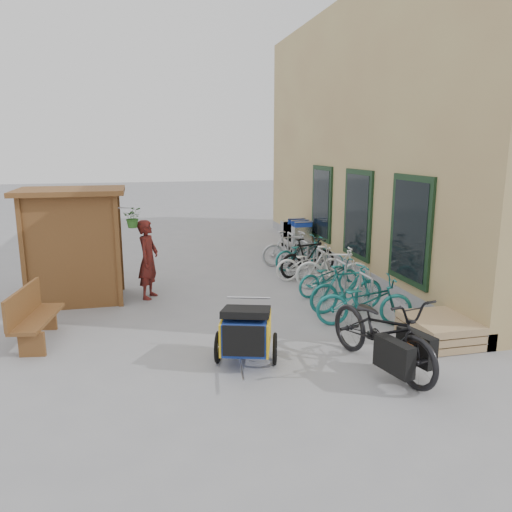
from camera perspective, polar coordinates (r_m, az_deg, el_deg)
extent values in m
plane|color=gray|center=(9.24, -0.85, -8.18)|extent=(80.00, 80.00, 0.00)
cube|color=tan|center=(15.42, 19.95, 12.61)|extent=(6.00, 13.00, 7.00)
cube|color=gray|center=(14.38, 9.18, -0.20)|extent=(0.18, 13.00, 0.30)
cube|color=black|center=(10.55, 17.23, 2.86)|extent=(0.06, 1.50, 2.20)
cube|color=black|center=(10.53, 17.09, 2.85)|extent=(0.02, 1.25, 1.95)
cube|color=black|center=(12.74, 11.53, 4.71)|extent=(0.06, 1.50, 2.20)
cube|color=black|center=(12.72, 11.41, 4.71)|extent=(0.02, 1.25, 1.95)
cube|color=black|center=(15.02, 7.52, 5.99)|extent=(0.06, 1.50, 2.20)
cube|color=black|center=(15.01, 7.41, 5.99)|extent=(0.02, 1.25, 1.95)
cube|color=brown|center=(10.73, -25.11, -0.06)|extent=(0.09, 0.09, 2.30)
cube|color=brown|center=(10.51, -15.48, 0.43)|extent=(0.09, 0.09, 2.30)
cube|color=brown|center=(11.98, -23.92, 1.24)|extent=(0.09, 0.09, 2.30)
cube|color=brown|center=(11.78, -15.30, 1.70)|extent=(0.09, 0.09, 2.30)
cube|color=brown|center=(11.35, -24.34, 0.64)|extent=(0.05, 1.30, 2.30)
cube|color=brown|center=(10.61, -20.33, 0.22)|extent=(1.80, 0.05, 2.30)
cube|color=brown|center=(11.82, -19.66, 1.45)|extent=(1.80, 0.05, 2.30)
cube|color=brown|center=(11.06, -20.43, 6.97)|extent=(2.15, 1.65, 0.10)
cube|color=brown|center=(11.29, -20.89, -0.43)|extent=(1.30, 1.15, 0.04)
cube|color=brown|center=(11.18, -21.12, 2.57)|extent=(1.30, 1.15, 0.04)
cylinder|color=#A5A8AD|center=(10.36, -14.77, 5.36)|extent=(0.36, 0.02, 0.02)
imported|color=#2D6122|center=(10.38, -13.88, 4.31)|extent=(0.38, 0.33, 0.42)
cylinder|color=#A5A8AD|center=(9.62, 13.02, -5.02)|extent=(0.05, 0.05, 0.84)
cylinder|color=#A5A8AD|center=(10.05, 11.76, -4.21)|extent=(0.05, 0.05, 0.84)
cylinder|color=#A5A8AD|center=(9.72, 12.49, -2.23)|extent=(0.05, 0.50, 0.05)
cylinder|color=#A5A8AD|center=(10.66, 10.17, -3.18)|extent=(0.05, 0.05, 0.84)
cylinder|color=#A5A8AD|center=(11.10, 9.14, -2.51)|extent=(0.05, 0.05, 0.84)
cylinder|color=#A5A8AD|center=(10.78, 9.72, -0.68)|extent=(0.05, 0.50, 0.05)
cylinder|color=#A5A8AD|center=(11.73, 7.84, -1.67)|extent=(0.05, 0.05, 0.84)
cylinder|color=#A5A8AD|center=(12.18, 6.99, -1.11)|extent=(0.05, 0.05, 0.84)
cylinder|color=#A5A8AD|center=(11.87, 7.46, 0.58)|extent=(0.05, 0.50, 0.05)
cylinder|color=#A5A8AD|center=(12.83, 5.90, -0.41)|extent=(0.05, 0.05, 0.84)
cylinder|color=#A5A8AD|center=(13.29, 5.19, 0.06)|extent=(0.05, 0.05, 0.84)
cylinder|color=#A5A8AD|center=(12.97, 5.58, 1.64)|extent=(0.05, 0.50, 0.05)
cylinder|color=#A5A8AD|center=(13.94, 4.28, 0.65)|extent=(0.05, 0.05, 0.84)
cylinder|color=#A5A8AD|center=(14.40, 3.67, 1.05)|extent=(0.05, 0.05, 0.84)
cylinder|color=#A5A8AD|center=(14.09, 3.99, 2.53)|extent=(0.05, 0.50, 0.05)
cube|color=tan|center=(9.14, 20.13, -8.74)|extent=(1.00, 1.20, 0.12)
cube|color=tan|center=(9.09, 20.19, -7.91)|extent=(1.00, 1.20, 0.12)
cube|color=tan|center=(9.04, 20.26, -7.08)|extent=(1.00, 1.20, 0.12)
cube|color=brown|center=(9.20, -23.69, -6.55)|extent=(0.68, 1.57, 0.06)
cube|color=brown|center=(9.16, -25.09, -4.91)|extent=(0.29, 1.50, 0.51)
cube|color=brown|center=(8.71, -24.24, -9.20)|extent=(0.41, 0.12, 0.40)
cube|color=brown|center=(9.83, -22.98, -6.66)|extent=(0.41, 0.12, 0.40)
cube|color=silver|center=(15.64, 4.92, 2.60)|extent=(0.55, 0.85, 0.52)
cube|color=#18359E|center=(15.18, 5.46, 3.63)|extent=(0.55, 0.04, 0.18)
cylinder|color=silver|center=(15.14, 5.50, 3.88)|extent=(0.58, 0.04, 0.04)
cylinder|color=black|center=(15.34, 4.52, 0.36)|extent=(0.04, 0.12, 0.12)
cube|color=silver|center=(15.96, 4.53, 2.81)|extent=(0.55, 0.85, 0.52)
cube|color=#18359E|center=(15.51, 5.04, 3.82)|extent=(0.55, 0.04, 0.18)
cylinder|color=silver|center=(15.47, 5.08, 4.06)|extent=(0.58, 0.04, 0.04)
cylinder|color=black|center=(15.67, 4.12, 0.62)|extent=(0.04, 0.12, 0.12)
cube|color=silver|center=(16.29, 4.15, 3.01)|extent=(0.55, 0.85, 0.52)
cube|color=#18359E|center=(15.83, 4.64, 4.01)|extent=(0.55, 0.04, 0.18)
cylinder|color=silver|center=(15.80, 4.68, 4.25)|extent=(0.58, 0.04, 0.04)
cylinder|color=black|center=(16.00, 3.74, 0.87)|extent=(0.04, 0.12, 0.12)
cube|color=navy|center=(7.66, -1.13, -8.67)|extent=(0.88, 1.01, 0.50)
cube|color=gold|center=(7.70, -3.71, -8.59)|extent=(0.29, 0.83, 0.50)
cube|color=gold|center=(7.64, 1.48, -8.73)|extent=(0.29, 0.83, 0.50)
cube|color=black|center=(7.24, -1.45, -9.71)|extent=(0.59, 0.21, 0.46)
cube|color=black|center=(7.61, -1.10, -6.39)|extent=(0.92, 1.00, 0.24)
torus|color=black|center=(7.81, -4.38, -10.35)|extent=(0.21, 0.49, 0.50)
torus|color=black|center=(7.74, 2.18, -10.55)|extent=(0.21, 0.49, 0.50)
cylinder|color=#B7B7BC|center=(7.10, -1.66, -12.75)|extent=(0.25, 0.71, 0.03)
cylinder|color=#B7B7BC|center=(7.98, -0.84, -4.79)|extent=(0.67, 0.24, 0.03)
imported|color=black|center=(7.67, 14.19, -8.24)|extent=(1.28, 2.38, 1.19)
cube|color=black|center=(7.18, 15.49, -10.98)|extent=(0.32, 0.67, 0.45)
cube|color=black|center=(7.57, 17.84, -9.89)|extent=(0.32, 0.67, 0.45)
cube|color=#DF5D15|center=(7.36, 16.72, -10.06)|extent=(0.16, 0.20, 0.12)
imported|color=maroon|center=(11.03, -12.21, -0.38)|extent=(0.63, 0.74, 1.72)
imported|color=#1C716F|center=(9.43, 12.27, -5.04)|extent=(1.87, 1.00, 0.93)
imported|color=#1C716F|center=(10.11, 10.34, -3.65)|extent=(1.65, 0.60, 0.97)
imported|color=#1C716F|center=(11.21, 8.33, -2.37)|extent=(1.67, 0.92, 0.83)
imported|color=silver|center=(11.59, 8.80, -1.37)|extent=(1.79, 0.99, 1.04)
imported|color=silver|center=(12.34, 6.13, -0.85)|extent=(1.72, 0.80, 0.87)
imported|color=black|center=(12.72, 5.98, -0.12)|extent=(1.75, 0.92, 1.01)
imported|color=#1C716F|center=(13.51, 5.29, 0.35)|extent=(1.77, 0.99, 0.88)
imported|color=#B6B5BA|center=(13.85, 3.90, 0.90)|extent=(1.66, 0.55, 0.99)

